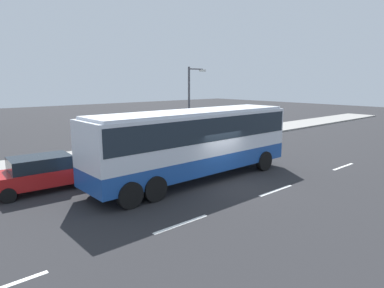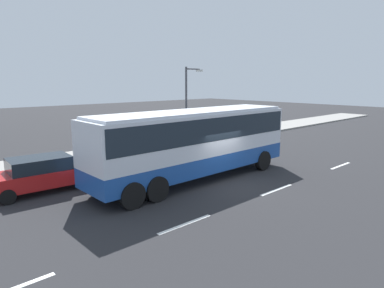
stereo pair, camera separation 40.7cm
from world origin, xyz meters
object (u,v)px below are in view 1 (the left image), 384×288
Objects in this scene: street_lamp at (191,100)px; pedestrian_near_curb at (112,141)px; car_red_compact at (43,172)px; coach_bus at (195,137)px.

pedestrian_near_curb is at bearing 177.47° from street_lamp.
car_red_compact is at bearing 140.53° from pedestrian_near_curb.
car_red_compact is 6.87m from pedestrian_near_curb.
street_lamp reaches higher than car_red_compact.
pedestrian_near_curb is 0.29× the size of street_lamp.
street_lamp reaches higher than pedestrian_near_curb.
car_red_compact is 0.81× the size of street_lamp.
coach_bus is 6.85× the size of pedestrian_near_curb.
car_red_compact is 13.01m from street_lamp.
pedestrian_near_curb is at bearing 95.55° from coach_bus.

